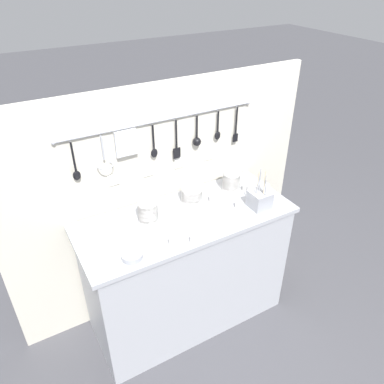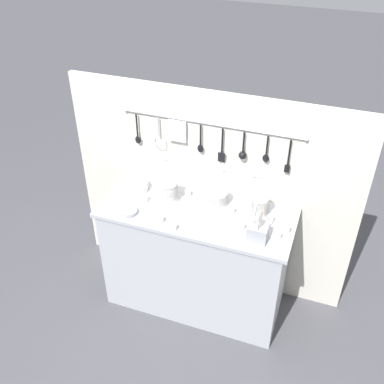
{
  "view_description": "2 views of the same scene",
  "coord_description": "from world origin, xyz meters",
  "views": [
    {
      "loc": [
        -0.89,
        -1.64,
        2.26
      ],
      "look_at": [
        0.02,
        -0.03,
        1.09
      ],
      "focal_mm": 35.0,
      "sensor_mm": 36.0,
      "label": 1
    },
    {
      "loc": [
        0.8,
        -2.31,
        2.8
      ],
      "look_at": [
        -0.04,
        0.02,
        1.03
      ],
      "focal_mm": 42.0,
      "sensor_mm": 36.0,
      "label": 2
    }
  ],
  "objects": [
    {
      "name": "cup_back_left",
      "position": [
        0.58,
        -0.09,
        0.92
      ],
      "size": [
        0.05,
        0.05,
        0.05
      ],
      "color": "white",
      "rests_on": "counter"
    },
    {
      "name": "cup_front_right",
      "position": [
        0.62,
        -0.01,
        0.92
      ],
      "size": [
        0.05,
        0.05,
        0.05
      ],
      "color": "white",
      "rests_on": "counter"
    },
    {
      "name": "cup_front_left",
      "position": [
        0.34,
        -0.08,
        0.92
      ],
      "size": [
        0.05,
        0.05,
        0.05
      ],
      "color": "white",
      "rests_on": "counter"
    },
    {
      "name": "cutlery_caddy",
      "position": [
        0.46,
        -0.14,
        0.95
      ],
      "size": [
        0.12,
        0.12,
        0.27
      ],
      "color": "#93969E",
      "rests_on": "counter"
    },
    {
      "name": "plate_stack",
      "position": [
        -0.52,
        0.08,
        0.93
      ],
      "size": [
        0.2,
        0.2,
        0.07
      ],
      "color": "white",
      "rests_on": "counter"
    },
    {
      "name": "cup_mid_row",
      "position": [
        -0.38,
        -0.02,
        0.92
      ],
      "size": [
        0.05,
        0.05,
        0.05
      ],
      "color": "white",
      "rests_on": "counter"
    },
    {
      "name": "bowl_stack_short_front",
      "position": [
        0.41,
        0.11,
        0.97
      ],
      "size": [
        0.12,
        0.12,
        0.16
      ],
      "color": "white",
      "rests_on": "counter"
    },
    {
      "name": "cup_edge_near",
      "position": [
        0.23,
        0.06,
        0.92
      ],
      "size": [
        0.05,
        0.05,
        0.05
      ],
      "color": "white",
      "rests_on": "counter"
    },
    {
      "name": "ground_plane",
      "position": [
        0.0,
        0.0,
        0.0
      ],
      "size": [
        20.0,
        20.0,
        0.0
      ],
      "primitive_type": "plane",
      "color": "#424247"
    },
    {
      "name": "back_wall",
      "position": [
        -0.0,
        0.32,
        0.83
      ],
      "size": [
        2.16,
        0.11,
        1.65
      ],
      "color": "beige",
      "rests_on": "ground"
    },
    {
      "name": "cup_back_right",
      "position": [
        -0.12,
        0.15,
        0.92
      ],
      "size": [
        0.05,
        0.05,
        0.05
      ],
      "color": "white",
      "rests_on": "counter"
    },
    {
      "name": "steel_mixing_bowl",
      "position": [
        -0.43,
        -0.18,
        0.91
      ],
      "size": [
        0.12,
        0.12,
        0.03
      ],
      "color": "#93969E",
      "rests_on": "counter"
    },
    {
      "name": "bowl_stack_back_corner",
      "position": [
        0.11,
        0.13,
        0.96
      ],
      "size": [
        0.14,
        0.14,
        0.12
      ],
      "color": "white",
      "rests_on": "counter"
    },
    {
      "name": "cup_beside_plates",
      "position": [
        0.5,
        0.06,
        0.92
      ],
      "size": [
        0.05,
        0.05,
        0.05
      ],
      "color": "white",
      "rests_on": "counter"
    },
    {
      "name": "cup_edge_far",
      "position": [
        -0.08,
        -0.24,
        0.92
      ],
      "size": [
        0.05,
        0.05,
        0.05
      ],
      "color": "white",
      "rests_on": "counter"
    },
    {
      "name": "bowl_stack_tall_left",
      "position": [
        -0.22,
        0.06,
        0.98
      ],
      "size": [
        0.12,
        0.12,
        0.17
      ],
      "color": "white",
      "rests_on": "counter"
    },
    {
      "name": "counter",
      "position": [
        0.0,
        0.0,
        0.45
      ],
      "size": [
        1.36,
        0.56,
        0.9
      ],
      "color": "#9EA0A8",
      "rests_on": "ground"
    },
    {
      "name": "cup_centre",
      "position": [
        -0.19,
        -0.19,
        0.92
      ],
      "size": [
        0.05,
        0.05,
        0.05
      ],
      "color": "white",
      "rests_on": "counter"
    }
  ]
}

